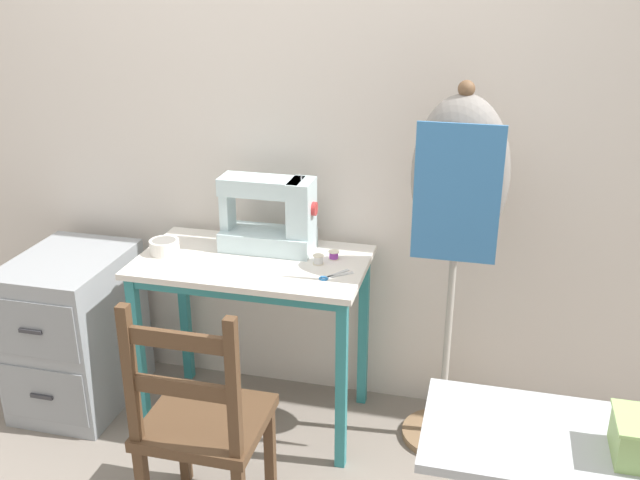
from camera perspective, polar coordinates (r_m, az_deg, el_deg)
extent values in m
plane|color=gray|center=(3.03, -6.63, -16.65)|extent=(14.00, 14.00, 0.00)
cube|color=silver|center=(2.99, -3.75, 10.21)|extent=(10.00, 0.05, 2.55)
cube|color=silver|center=(2.86, -5.45, -1.76)|extent=(0.92, 0.53, 0.02)
cube|color=teal|center=(2.68, -6.99, -4.25)|extent=(0.84, 0.03, 0.04)
cube|color=teal|center=(3.00, -14.27, -9.17)|extent=(0.04, 0.04, 0.72)
cube|color=teal|center=(2.74, 1.72, -11.63)|extent=(0.04, 0.04, 0.72)
cube|color=teal|center=(3.35, -10.77, -5.44)|extent=(0.04, 0.04, 0.72)
cube|color=teal|center=(3.12, 3.49, -7.23)|extent=(0.04, 0.04, 0.72)
cube|color=silver|center=(2.93, -4.17, 0.01)|extent=(0.38, 0.18, 0.08)
cube|color=silver|center=(2.84, -1.49, 2.60)|extent=(0.09, 0.15, 0.22)
cube|color=silver|center=(2.86, -4.73, 4.31)|extent=(0.33, 0.13, 0.07)
cube|color=silver|center=(2.94, -7.41, 2.42)|extent=(0.04, 0.10, 0.15)
cylinder|color=#B22D2D|center=(2.82, -0.45, 2.51)|extent=(0.02, 0.06, 0.06)
cylinder|color=#99999E|center=(2.80, -1.51, 5.00)|extent=(0.01, 0.01, 0.02)
cylinder|color=silver|center=(2.95, -12.34, -0.53)|extent=(0.12, 0.12, 0.06)
cylinder|color=gray|center=(2.94, -12.38, -0.07)|extent=(0.10, 0.10, 0.01)
cube|color=silver|center=(2.71, 1.45, -2.70)|extent=(0.07, 0.10, 0.00)
cube|color=silver|center=(2.70, 1.63, -2.81)|extent=(0.09, 0.08, 0.00)
torus|color=#2870B7|center=(2.66, 0.31, -3.11)|extent=(0.03, 0.03, 0.01)
torus|color=#2870B7|center=(2.67, 0.26, -3.08)|extent=(0.03, 0.03, 0.01)
cylinder|color=silver|center=(2.79, -0.14, -1.56)|extent=(0.04, 0.04, 0.04)
cylinder|color=beige|center=(2.78, -0.14, -1.24)|extent=(0.04, 0.04, 0.00)
cylinder|color=beige|center=(2.80, -0.14, -1.87)|extent=(0.04, 0.04, 0.00)
cylinder|color=purple|center=(2.84, 1.11, -1.22)|extent=(0.04, 0.04, 0.03)
cylinder|color=beige|center=(2.83, 1.11, -0.94)|extent=(0.04, 0.04, 0.00)
cylinder|color=beige|center=(2.84, 1.11, -1.49)|extent=(0.04, 0.04, 0.00)
cube|color=#513823|center=(2.52, -9.10, -14.16)|extent=(0.40, 0.38, 0.04)
cube|color=#513823|center=(2.82, -10.86, -15.24)|extent=(0.04, 0.04, 0.39)
cube|color=#513823|center=(2.71, -4.02, -16.51)|extent=(0.04, 0.04, 0.39)
cube|color=#513823|center=(2.32, -14.95, -10.34)|extent=(0.04, 0.04, 0.48)
cube|color=#513823|center=(2.19, -6.94, -11.77)|extent=(0.04, 0.04, 0.48)
cube|color=#513823|center=(2.18, -11.34, -7.87)|extent=(0.34, 0.02, 0.06)
cube|color=#513823|center=(2.27, -11.02, -11.57)|extent=(0.34, 0.02, 0.06)
cube|color=#93999E|center=(3.33, -18.95, -6.85)|extent=(0.43, 0.55, 0.69)
cube|color=gray|center=(3.06, -22.06, -6.71)|extent=(0.39, 0.01, 0.25)
cube|color=#333338|center=(3.05, -22.17, -6.80)|extent=(0.10, 0.01, 0.02)
cube|color=gray|center=(3.21, -21.29, -11.51)|extent=(0.39, 0.01, 0.25)
cube|color=#333338|center=(3.20, -21.39, -11.60)|extent=(0.10, 0.01, 0.02)
cylinder|color=#846647|center=(3.13, 9.60, -15.04)|extent=(0.32, 0.32, 0.03)
cylinder|color=#ADA89E|center=(2.87, 10.18, -7.56)|extent=(0.03, 0.03, 0.90)
ellipsoid|color=gray|center=(2.62, 11.13, 5.09)|extent=(0.35, 0.25, 0.59)
sphere|color=brown|center=(2.55, 11.64, 11.77)|extent=(0.06, 0.06, 0.06)
cube|color=teal|center=(2.50, 10.89, 3.61)|extent=(0.30, 0.01, 0.50)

